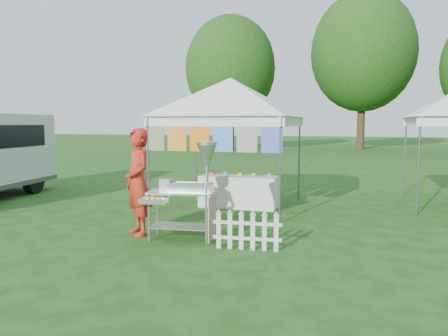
% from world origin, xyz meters
% --- Properties ---
extents(ground, '(120.00, 120.00, 0.00)m').
position_xyz_m(ground, '(0.00, 0.00, 0.00)').
color(ground, '#183F12').
rests_on(ground, ground).
extents(canopy_main, '(4.24, 4.24, 3.45)m').
position_xyz_m(canopy_main, '(0.00, 3.49, 2.99)').
color(canopy_main, '#59595E').
rests_on(canopy_main, ground).
extents(tree_left, '(6.40, 6.40, 9.53)m').
position_xyz_m(tree_left, '(-6.00, 24.00, 5.83)').
color(tree_left, '#392815').
rests_on(tree_left, ground).
extents(tree_mid, '(7.60, 7.60, 11.52)m').
position_xyz_m(tree_mid, '(3.00, 28.00, 7.14)').
color(tree_mid, '#392815').
rests_on(tree_mid, ground).
extents(donut_cart, '(1.19, 0.94, 1.65)m').
position_xyz_m(donut_cart, '(0.20, 0.41, 0.97)').
color(donut_cart, gray).
rests_on(donut_cart, ground).
extents(vendor, '(0.81, 0.79, 1.87)m').
position_xyz_m(vendor, '(-0.80, 0.47, 0.94)').
color(vendor, '#B12915').
rests_on(vendor, ground).
extents(picket_fence, '(1.08, 0.12, 0.56)m').
position_xyz_m(picket_fence, '(1.26, 0.11, 0.29)').
color(picket_fence, silver).
rests_on(picket_fence, ground).
extents(display_table, '(1.80, 0.70, 0.74)m').
position_xyz_m(display_table, '(0.22, 3.45, 0.37)').
color(display_table, white).
rests_on(display_table, ground).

